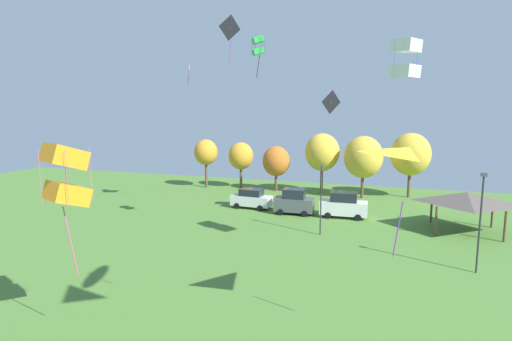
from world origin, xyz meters
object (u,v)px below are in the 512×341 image
(park_pavilion, at_px, (467,198))
(treeline_tree_1, at_px, (241,156))
(kite_flying_1, at_px, (405,58))
(parked_car_leftmost, at_px, (251,198))
(kite_flying_5, at_px, (258,46))
(kite_flying_0, at_px, (189,74))
(light_post_1, at_px, (480,218))
(treeline_tree_0, at_px, (206,152))
(parked_car_third_from_left, at_px, (344,205))
(treeline_tree_5, at_px, (411,154))
(treeline_tree_4, at_px, (363,157))
(treeline_tree_3, at_px, (322,152))
(light_post_0, at_px, (321,195))
(parked_car_second_from_left, at_px, (294,202))
(kite_flying_6, at_px, (331,102))
(kite_flying_3, at_px, (230,30))
(kite_flying_2, at_px, (66,175))
(treeline_tree_2, at_px, (276,161))
(kite_flying_4, at_px, (418,186))

(park_pavilion, distance_m, treeline_tree_1, 29.60)
(kite_flying_1, relative_size, parked_car_leftmost, 0.53)
(kite_flying_5, bearing_deg, kite_flying_0, 142.84)
(light_post_1, distance_m, treeline_tree_1, 34.65)
(treeline_tree_0, bearing_deg, park_pavilion, -20.79)
(parked_car_third_from_left, xyz_separation_m, treeline_tree_5, (6.61, 12.50, 4.14))
(treeline_tree_1, xyz_separation_m, treeline_tree_4, (16.72, -1.46, 0.60))
(kite_flying_1, bearing_deg, treeline_tree_3, 110.29)
(kite_flying_0, xyz_separation_m, light_post_0, (14.61, -3.99, -10.94))
(treeline_tree_3, bearing_deg, park_pavilion, -40.57)
(light_post_0, bearing_deg, parked_car_second_from_left, 121.38)
(parked_car_second_from_left, height_order, light_post_0, light_post_0)
(kite_flying_1, bearing_deg, treeline_tree_1, 129.60)
(light_post_1, bearing_deg, kite_flying_6, 142.23)
(parked_car_leftmost, relative_size, light_post_0, 0.73)
(kite_flying_3, height_order, treeline_tree_3, kite_flying_3)
(kite_flying_3, distance_m, parked_car_second_from_left, 18.24)
(park_pavilion, bearing_deg, kite_flying_0, -177.54)
(treeline_tree_1, height_order, treeline_tree_4, treeline_tree_4)
(kite_flying_3, bearing_deg, kite_flying_2, -85.91)
(park_pavilion, bearing_deg, treeline_tree_1, 153.53)
(kite_flying_3, relative_size, park_pavilion, 0.70)
(kite_flying_5, bearing_deg, kite_flying_1, -14.66)
(treeline_tree_5, bearing_deg, kite_flying_3, -135.53)
(treeline_tree_1, distance_m, treeline_tree_4, 16.79)
(parked_car_leftmost, bearing_deg, treeline_tree_2, 93.90)
(kite_flying_4, height_order, treeline_tree_0, kite_flying_4)
(kite_flying_3, bearing_deg, light_post_1, -19.36)
(kite_flying_5, bearing_deg, treeline_tree_5, 61.48)
(kite_flying_4, xyz_separation_m, light_post_1, (4.62, 11.36, -3.82))
(kite_flying_6, xyz_separation_m, treeline_tree_3, (-3.06, 14.34, -6.08))
(kite_flying_1, xyz_separation_m, parked_car_second_from_left, (-9.95, 12.75, -12.61))
(treeline_tree_4, bearing_deg, kite_flying_6, -99.48)
(parked_car_leftmost, distance_m, park_pavilion, 21.21)
(treeline_tree_0, xyz_separation_m, treeline_tree_1, (4.76, 1.33, -0.48))
(park_pavilion, bearing_deg, parked_car_third_from_left, 172.69)
(kite_flying_2, relative_size, kite_flying_5, 1.90)
(treeline_tree_1, height_order, treeline_tree_3, treeline_tree_3)
(parked_car_second_from_left, height_order, treeline_tree_0, treeline_tree_0)
(kite_flying_6, bearing_deg, light_post_0, -92.01)
(kite_flying_2, xyz_separation_m, treeline_tree_4, (9.99, 37.11, -2.79))
(parked_car_leftmost, distance_m, treeline_tree_3, 13.02)
(parked_car_third_from_left, height_order, light_post_0, light_post_0)
(light_post_0, height_order, treeline_tree_4, treeline_tree_4)
(kite_flying_0, height_order, light_post_0, kite_flying_0)
(kite_flying_2, distance_m, kite_flying_3, 24.81)
(parked_car_second_from_left, bearing_deg, kite_flying_4, -67.90)
(treeline_tree_1, xyz_separation_m, treeline_tree_2, (5.34, -0.67, -0.44))
(kite_flying_1, xyz_separation_m, kite_flying_6, (-5.98, 10.11, -2.40))
(kite_flying_5, bearing_deg, parked_car_third_from_left, 60.69)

